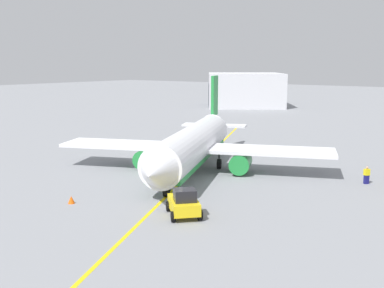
{
  "coord_description": "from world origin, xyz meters",
  "views": [
    {
      "loc": [
        39.2,
        28.77,
        11.46
      ],
      "look_at": [
        0.0,
        0.0,
        3.0
      ],
      "focal_mm": 43.51,
      "sensor_mm": 36.0,
      "label": 1
    }
  ],
  "objects_px": {
    "refueling_worker": "(367,175)",
    "pushback_tug": "(184,203)",
    "safety_cone_nose": "(71,200)",
    "airplane": "(193,146)"
  },
  "relations": [
    {
      "from": "safety_cone_nose",
      "to": "pushback_tug",
      "type": "bearing_deg",
      "value": 107.38
    },
    {
      "from": "pushback_tug",
      "to": "safety_cone_nose",
      "type": "bearing_deg",
      "value": -72.62
    },
    {
      "from": "safety_cone_nose",
      "to": "airplane",
      "type": "bearing_deg",
      "value": 176.06
    },
    {
      "from": "refueling_worker",
      "to": "safety_cone_nose",
      "type": "distance_m",
      "value": 27.57
    },
    {
      "from": "pushback_tug",
      "to": "refueling_worker",
      "type": "relative_size",
      "value": 2.37
    },
    {
      "from": "airplane",
      "to": "safety_cone_nose",
      "type": "xyz_separation_m",
      "value": [
        15.63,
        -1.08,
        -2.43
      ]
    },
    {
      "from": "airplane",
      "to": "pushback_tug",
      "type": "xyz_separation_m",
      "value": [
        12.66,
        8.4,
        -1.74
      ]
    },
    {
      "from": "airplane",
      "to": "pushback_tug",
      "type": "distance_m",
      "value": 15.29
    },
    {
      "from": "refueling_worker",
      "to": "airplane",
      "type": "bearing_deg",
      "value": -72.19
    },
    {
      "from": "refueling_worker",
      "to": "pushback_tug",
      "type": "bearing_deg",
      "value": -24.87
    }
  ]
}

